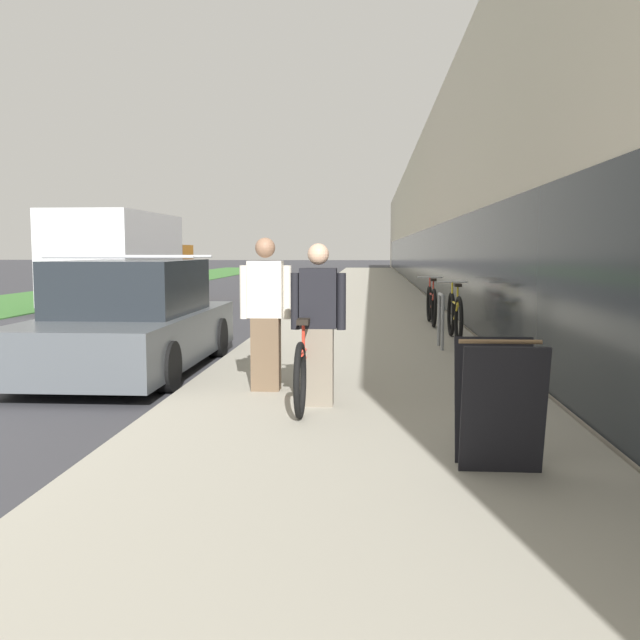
{
  "coord_description": "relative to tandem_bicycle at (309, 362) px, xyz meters",
  "views": [
    {
      "loc": [
        5.19,
        -4.62,
        1.64
      ],
      "look_at": [
        3.92,
        13.33,
        -0.13
      ],
      "focal_mm": 40.0,
      "sensor_mm": 36.0,
      "label": 1
    }
  ],
  "objects": [
    {
      "name": "lawn_strip",
      "position": [
        -10.35,
        22.49,
        -0.5
      ],
      "size": [
        4.53,
        70.0,
        0.03
      ],
      "color": "#3D7533",
      "rests_on": "ground"
    },
    {
      "name": "cruiser_bike_nearest",
      "position": [
        2.04,
        4.88,
        0.03
      ],
      "size": [
        0.52,
        1.83,
        0.97
      ],
      "color": "black",
      "rests_on": "sidewalk_slab"
    },
    {
      "name": "storefront_facade",
      "position": [
        7.48,
        26.49,
        2.5
      ],
      "size": [
        10.01,
        70.0,
        6.04
      ],
      "color": "beige",
      "rests_on": "ground"
    },
    {
      "name": "tandem_bicycle",
      "position": [
        0.0,
        0.0,
        0.0
      ],
      "size": [
        0.52,
        2.47,
        0.87
      ],
      "color": "black",
      "rests_on": "sidewalk_slab"
    },
    {
      "name": "sandwich_board_sign",
      "position": [
        1.51,
        -2.23,
        0.08
      ],
      "size": [
        0.56,
        0.56,
        0.9
      ],
      "color": "black",
      "rests_on": "sidewalk_slab"
    },
    {
      "name": "parked_sedan_curbside",
      "position": [
        -2.59,
        2.23,
        0.17
      ],
      "size": [
        1.97,
        4.6,
        1.57
      ],
      "color": "#4C5156",
      "rests_on": "ground"
    },
    {
      "name": "bike_rack_hoop",
      "position": [
        1.71,
        3.88,
        0.14
      ],
      "size": [
        0.05,
        0.6,
        0.84
      ],
      "color": "gray",
      "rests_on": "sidewalk_slab"
    },
    {
      "name": "cruiser_bike_middle",
      "position": [
        1.86,
        7.38,
        0.03
      ],
      "size": [
        0.52,
        1.88,
        0.95
      ],
      "color": "black",
      "rests_on": "sidewalk_slab"
    },
    {
      "name": "person_bystander",
      "position": [
        -0.49,
        0.39,
        0.45
      ],
      "size": [
        0.56,
        0.22,
        1.64
      ],
      "color": "brown",
      "rests_on": "sidewalk_slab"
    },
    {
      "name": "person_rider",
      "position": [
        0.12,
        -0.31,
        0.42
      ],
      "size": [
        0.53,
        0.21,
        1.57
      ],
      "color": "#756B5B",
      "rests_on": "sidewalk_slab"
    },
    {
      "name": "moving_truck",
      "position": [
        -6.39,
        12.8,
        0.84
      ],
      "size": [
        2.38,
        6.97,
        2.65
      ],
      "color": "orange",
      "rests_on": "ground"
    },
    {
      "name": "sidewalk_slab",
      "position": [
        0.5,
        18.49,
        -0.44
      ],
      "size": [
        3.9,
        70.0,
        0.14
      ],
      "color": "#A39E8E",
      "rests_on": "ground"
    }
  ]
}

